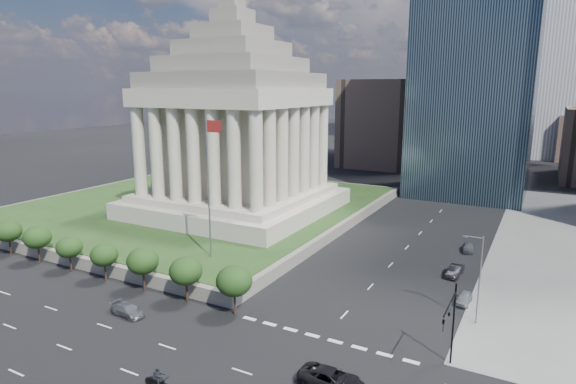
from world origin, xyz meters
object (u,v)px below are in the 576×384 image
Objects in this scene: traffic_signal_ne at (451,320)px; pickup_truck at (332,379)px; war_memorial at (235,110)px; suv_grey at (128,310)px; flagpole at (209,180)px; parked_sedan_far at (468,247)px; street_lamp_north at (478,275)px; parked_sedan_mid at (455,271)px; motorcycle_trail at (157,378)px; parked_sedan_near at (464,298)px.

traffic_signal_ne is 1.37× the size of pickup_truck.
suv_grey is (12.30, -39.91, -20.74)m from war_memorial.
war_memorial is 28.16m from flagpole.
flagpole is at bearing 163.29° from traffic_signal_ne.
war_memorial is 47.77m from parked_sedan_far.
flagpole reaches higher than suv_grey.
traffic_signal_ne is 2.05× the size of parked_sedan_far.
parked_sedan_mid is (-4.33, 13.08, -4.93)m from street_lamp_north.
parked_sedan_mid is (4.86, 31.37, -0.08)m from pickup_truck.
street_lamp_north is at bearing -25.92° from war_memorial.
flagpole reaches higher than motorcycle_trail.
parked_sedan_near is (33.20, 21.51, -0.02)m from suv_grey.
street_lamp_north is at bearing 45.90° from motorcycle_trail.
street_lamp_north reaches higher than motorcycle_trail.
parked_sedan_near is at bearing 111.67° from street_lamp_north.
motorcycle_trail reaches higher than parked_sedan_mid.
parked_sedan_far is at bearing 94.23° from parked_sedan_mid.
parked_sedan_mid is at bearing -7.85° from pickup_truck.
pickup_truck is (25.97, -17.29, -12.30)m from flagpole.
parked_sedan_near is at bearing -22.02° from war_memorial.
flagpole is (12.17, -24.00, -8.29)m from war_memorial.
street_lamp_north is 34.32m from motorcycle_trail.
street_lamp_north is (0.83, 11.30, 0.41)m from traffic_signal_ne.
pickup_truck reaches higher than parked_sedan_mid.
traffic_signal_ne is at bearing -77.60° from parked_sedan_mid.
pickup_truck is 15.09m from motorcycle_trail.
flagpole is at bearing 57.29° from pickup_truck.
parked_sedan_near is (-1.00, 15.91, -4.62)m from traffic_signal_ne.
traffic_signal_ne is 1.80× the size of parked_sedan_mid.
war_memorial reaches higher than traffic_signal_ne.
war_memorial is 4.88× the size of traffic_signal_ne.
flagpole is at bearing -147.66° from parked_sedan_far.
traffic_signal_ne is at bearing -16.71° from flagpole.
war_memorial is 10.47× the size of parked_sedan_near.
traffic_signal_ne is at bearing -91.85° from parked_sedan_far.
pickup_truck is 1.29× the size of suv_grey.
parked_sedan_near is (45.50, -18.40, -20.77)m from war_memorial.
war_memorial is at bearing 114.30° from motorcycle_trail.
street_lamp_north is 2.68× the size of parked_sedan_near.
flagpole is 2.00× the size of street_lamp_north.
pickup_truck is 24.05m from parked_sedan_near.
suv_grey is 39.56m from parked_sedan_near.
parked_sedan_mid is (-2.50, 8.48, 0.10)m from parked_sedan_near.
street_lamp_north is 1.71× the size of pickup_truck.
parked_sedan_far is at bearing 95.56° from traffic_signal_ne.
war_memorial is at bearing 43.68° from pickup_truck.
parked_sedan_far is at bearing -5.51° from pickup_truck.
traffic_signal_ne is 36.40m from parked_sedan_far.
street_lamp_north is (47.33, -23.00, -15.74)m from war_memorial.
motorcycle_trail is at bearing -110.84° from parked_sedan_mid.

